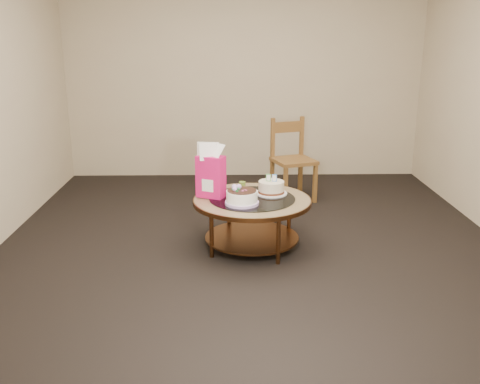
{
  "coord_description": "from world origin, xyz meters",
  "views": [
    {
      "loc": [
        -0.2,
        -4.37,
        1.83
      ],
      "look_at": [
        -0.1,
        0.02,
        0.51
      ],
      "focal_mm": 40.0,
      "sensor_mm": 36.0,
      "label": 1
    }
  ],
  "objects_px": {
    "gift_bag": "(211,171)",
    "dining_chair": "(292,159)",
    "decorated_cake": "(242,198)",
    "coffee_table": "(252,207)",
    "cream_cake": "(271,188)"
  },
  "relations": [
    {
      "from": "gift_bag",
      "to": "coffee_table",
      "type": "bearing_deg",
      "value": 17.52
    },
    {
      "from": "coffee_table",
      "to": "cream_cake",
      "type": "relative_size",
      "value": 3.63
    },
    {
      "from": "decorated_cake",
      "to": "coffee_table",
      "type": "bearing_deg",
      "value": 60.02
    },
    {
      "from": "cream_cake",
      "to": "gift_bag",
      "type": "xyz_separation_m",
      "value": [
        -0.53,
        -0.08,
        0.18
      ]
    },
    {
      "from": "decorated_cake",
      "to": "gift_bag",
      "type": "height_order",
      "value": "gift_bag"
    },
    {
      "from": "coffee_table",
      "to": "decorated_cake",
      "type": "height_order",
      "value": "decorated_cake"
    },
    {
      "from": "cream_cake",
      "to": "dining_chair",
      "type": "bearing_deg",
      "value": 86.38
    },
    {
      "from": "decorated_cake",
      "to": "cream_cake",
      "type": "relative_size",
      "value": 1.0
    },
    {
      "from": "coffee_table",
      "to": "cream_cake",
      "type": "bearing_deg",
      "value": 35.52
    },
    {
      "from": "gift_bag",
      "to": "dining_chair",
      "type": "bearing_deg",
      "value": 83.0
    },
    {
      "from": "decorated_cake",
      "to": "dining_chair",
      "type": "xyz_separation_m",
      "value": [
        0.6,
        1.6,
        -0.05
      ]
    },
    {
      "from": "dining_chair",
      "to": "coffee_table",
      "type": "bearing_deg",
      "value": -128.89
    },
    {
      "from": "coffee_table",
      "to": "cream_cake",
      "type": "distance_m",
      "value": 0.25
    },
    {
      "from": "cream_cake",
      "to": "dining_chair",
      "type": "height_order",
      "value": "dining_chair"
    },
    {
      "from": "decorated_cake",
      "to": "cream_cake",
      "type": "height_order",
      "value": "cream_cake"
    }
  ]
}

